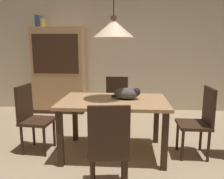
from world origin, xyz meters
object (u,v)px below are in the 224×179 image
Objects in this scene: chair_near_front at (109,145)px; chair_right_side at (200,119)px; pendant_lamp at (114,28)px; hutch_bookcase at (59,72)px; cat_sleeping at (128,93)px; chair_far_back at (117,101)px; book_yellow_short at (43,23)px; dining_table at (114,107)px; book_blue_wide at (40,22)px; book_green_slim at (37,21)px; chair_left_side at (32,115)px.

chair_near_front is 1.00× the size of chair_right_side.
pendant_lamp is 0.70× the size of hutch_bookcase.
chair_near_front is 1.01m from cat_sleeping.
cat_sleeping is (0.18, -0.81, 0.32)m from chair_far_back.
chair_right_side is at bearing -35.21° from book_yellow_short.
dining_table is 2.91m from book_blue_wide.
book_green_slim is at bearing 135.83° from cat_sleeping.
pendant_lamp reaches higher than book_blue_wide.
book_green_slim is at bearing 179.80° from hutch_bookcase.
chair_left_side is at bearing -75.30° from book_yellow_short.
chair_right_side is 4.65× the size of book_yellow_short.
book_blue_wide is (-2.83, 1.95, 1.46)m from chair_right_side.
chair_right_side is at bearing -34.58° from book_blue_wide.
book_blue_wide is at bearing 180.00° from book_yellow_short.
cat_sleeping reaches higher than dining_table.
cat_sleeping is at bearing 2.53° from chair_left_side.
chair_left_side is 1.44m from chair_near_front.
dining_table is 2.37m from hutch_bookcase.
chair_left_side is at bearing 179.82° from chair_right_side.
hutch_bookcase is 7.71× the size of book_blue_wide.
chair_left_side and chair_near_front have the same top height.
hutch_bookcase is (-1.32, 1.95, -0.77)m from pendant_lamp.
chair_near_front is 3.65m from book_green_slim.
book_yellow_short is at bearing 120.21° from chair_near_front.
chair_near_front is at bearing -89.42° from pendant_lamp.
chair_left_side is 2.47m from book_yellow_short.
hutch_bookcase is 9.25× the size of book_yellow_short.
chair_far_back is at bearing 90.09° from pendant_lamp.
chair_far_back is at bearing 102.72° from cat_sleeping.
dining_table is 1.01m from pendant_lamp.
chair_right_side reaches higher than cat_sleeping.
hutch_bookcase is at bearing 124.18° from dining_table.
chair_right_side reaches higher than dining_table.
book_blue_wide is at bearing 147.77° from chair_far_back.
book_green_slim is (-0.44, 0.00, 1.09)m from hutch_bookcase.
cat_sleeping is at bearing -51.37° from hutch_bookcase.
hutch_bookcase reaches higher than chair_far_back.
chair_far_back is 2.42m from book_yellow_short.
book_green_slim reaches higher than cat_sleeping.
chair_left_side is 2.52m from book_green_slim.
chair_right_side is 0.50× the size of hutch_bookcase.
chair_far_back is 3.88× the size of book_blue_wide.
pendant_lamp is at bearing -160.55° from cat_sleeping.
cat_sleeping is 1.63× the size of book_blue_wide.
chair_far_back and chair_right_side have the same top height.
dining_table is 0.89m from chair_far_back.
book_green_slim is 0.06m from book_blue_wide.
hutch_bookcase is (-1.32, 1.95, 0.24)m from dining_table.
book_blue_wide is at bearing 106.48° from chair_left_side.
hutch_bookcase is at bearing 128.63° from cat_sleeping.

